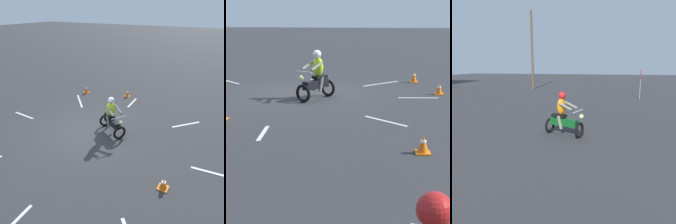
% 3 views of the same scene
% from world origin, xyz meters
% --- Properties ---
extents(ground_plane, '(120.00, 120.00, 0.00)m').
position_xyz_m(ground_plane, '(0.00, 0.00, 0.00)').
color(ground_plane, '#333335').
extents(motorcycle_rider_foreground, '(1.24, 1.51, 1.66)m').
position_xyz_m(motorcycle_rider_foreground, '(-0.56, 0.99, 0.73)').
color(motorcycle_rider_foreground, black).
rests_on(motorcycle_rider_foreground, ground).
extents(traffic_cone_near_left, '(0.32, 0.32, 0.46)m').
position_xyz_m(traffic_cone_near_left, '(-4.06, -2.90, 0.22)').
color(traffic_cone_near_left, orange).
rests_on(traffic_cone_near_left, ground).
extents(traffic_cone_mid_center, '(0.32, 0.32, 0.38)m').
position_xyz_m(traffic_cone_mid_center, '(-3.68, 6.45, 0.18)').
color(traffic_cone_mid_center, orange).
rests_on(traffic_cone_mid_center, ground).
extents(traffic_cone_mid_left, '(0.32, 0.32, 0.40)m').
position_xyz_m(traffic_cone_mid_left, '(-4.79, -0.28, 0.19)').
color(traffic_cone_mid_left, orange).
rests_on(traffic_cone_mid_left, ground).
extents(lane_stripe_n, '(0.22, 1.32, 0.01)m').
position_xyz_m(lane_stripe_n, '(0.10, 5.30, 0.00)').
color(lane_stripe_n, silver).
rests_on(lane_stripe_n, ground).
extents(lane_stripe_nw, '(1.21, 1.08, 0.01)m').
position_xyz_m(lane_stripe_nw, '(-2.89, 3.78, 0.00)').
color(lane_stripe_nw, silver).
rests_on(lane_stripe_nw, ground).
extents(lane_stripe_w, '(1.39, 0.21, 0.01)m').
position_xyz_m(lane_stripe_w, '(-4.02, 0.42, 0.00)').
color(lane_stripe_w, silver).
rests_on(lane_stripe_w, ground).
extents(lane_stripe_sw, '(1.47, 1.46, 0.01)m').
position_xyz_m(lane_stripe_sw, '(-2.70, -2.44, 0.00)').
color(lane_stripe_sw, silver).
rests_on(lane_stripe_sw, ground).
extents(lane_stripe_s, '(0.17, 1.38, 0.01)m').
position_xyz_m(lane_stripe_s, '(0.28, -3.77, 0.00)').
color(lane_stripe_s, silver).
rests_on(lane_stripe_s, ground).
extents(lane_stripe_se, '(1.48, 1.44, 0.01)m').
position_xyz_m(lane_stripe_se, '(3.79, -2.40, 0.00)').
color(lane_stripe_se, silver).
rests_on(lane_stripe_se, ground).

